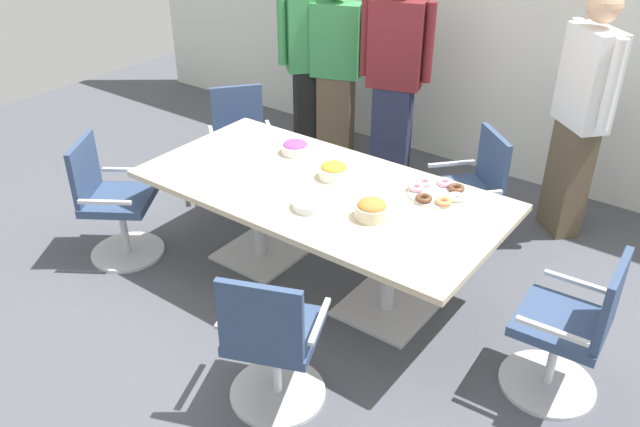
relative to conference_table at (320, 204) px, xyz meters
name	(u,v)px	position (x,y,z in m)	size (l,w,h in m)	color
ground_plane	(320,281)	(0.00, 0.00, -0.63)	(10.00, 10.00, 0.01)	#4C4F56
back_wall	(487,14)	(0.00, 2.40, 0.77)	(8.00, 0.10, 2.80)	silver
conference_table	(320,204)	(0.00, 0.00, 0.00)	(2.40, 1.20, 0.75)	#CCB793
office_chair_0	(113,206)	(-1.41, -0.62, -0.22)	(0.75, 0.75, 0.91)	silver
office_chair_1	(272,346)	(0.47, -1.06, -0.22)	(0.70, 0.70, 0.91)	silver
office_chair_2	(569,334)	(1.70, -0.04, -0.22)	(0.57, 0.57, 0.91)	silver
office_chair_3	(468,199)	(0.60, 1.03, -0.22)	(0.76, 0.76, 0.91)	silver
office_chair_4	(242,149)	(-1.34, 0.68, -0.22)	(0.76, 0.76, 0.91)	silver
person_standing_0	(311,61)	(-1.33, 1.65, 0.31)	(0.46, 0.51, 1.79)	black
person_standing_1	(336,67)	(-1.08, 1.71, 0.28)	(0.60, 0.35, 1.73)	brown
person_standing_2	(395,75)	(-0.40, 1.59, 0.37)	(0.61, 0.33, 1.89)	#232842
person_standing_3	(581,113)	(1.11, 1.70, 0.36)	(0.51, 0.46, 1.87)	brown
snack_bowl_pretzels	(371,209)	(0.48, -0.13, 0.18)	(0.20, 0.20, 0.12)	beige
snack_bowl_chips_orange	(334,171)	(-0.01, 0.16, 0.18)	(0.20, 0.20, 0.11)	white
snack_bowl_candy_mix	(295,147)	(-0.45, 0.31, 0.17)	(0.20, 0.20, 0.09)	white
donut_platter	(437,192)	(0.66, 0.36, 0.14)	(0.37, 0.38, 0.04)	white
plate_stack	(310,204)	(0.11, -0.25, 0.15)	(0.22, 0.22, 0.05)	white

